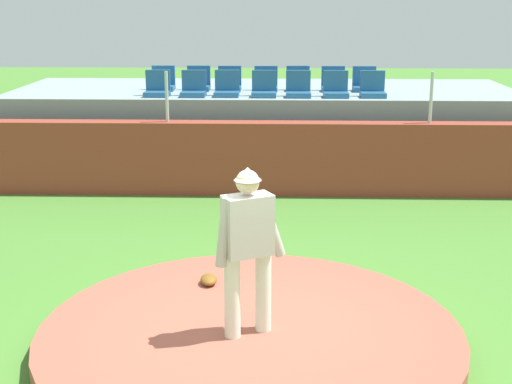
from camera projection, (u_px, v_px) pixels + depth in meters
The scene contains 23 objects.
ground_plane at pixel (250, 346), 7.57m from camera, with size 60.00×60.00×0.00m, color #477F2E.
pitchers_mound at pixel (250, 337), 7.55m from camera, with size 4.46×4.46×0.21m, color #A65442.
pitcher at pixel (248, 239), 7.13m from camera, with size 0.74×0.46×1.76m.
baseball at pixel (230, 290), 8.39m from camera, with size 0.07×0.07×0.07m, color white.
fielding_glove at pixel (209, 280), 8.65m from camera, with size 0.30×0.20×0.11m, color brown.
brick_barrier at pixel (262, 158), 13.21m from camera, with size 12.18×0.40×1.35m, color brown.
fence_post_left at pixel (167, 97), 12.96m from camera, with size 0.06×0.06×0.91m, color silver.
fence_post_right at pixel (431, 98), 12.82m from camera, with size 0.06×0.06×0.91m, color silver.
bleacher_platform at pixel (265, 127), 15.50m from camera, with size 10.54×3.62×1.67m, color #87999A.
stadium_chair_0 at pixel (157, 88), 14.06m from camera, with size 0.48×0.44×0.50m.
stadium_chair_1 at pixel (194, 88), 14.04m from camera, with size 0.48×0.44×0.50m.
stadium_chair_2 at pixel (227, 88), 14.05m from camera, with size 0.48×0.44×0.50m.
stadium_chair_3 at pixel (264, 88), 14.00m from camera, with size 0.48×0.44×0.50m.
stadium_chair_4 at pixel (298, 89), 13.96m from camera, with size 0.48×0.44×0.50m.
stadium_chair_5 at pixel (336, 89), 13.94m from camera, with size 0.48×0.44×0.50m.
stadium_chair_6 at pixel (373, 89), 13.95m from camera, with size 0.48×0.44×0.50m.
stadium_chair_7 at pixel (163, 83), 14.94m from camera, with size 0.48×0.44×0.50m.
stadium_chair_8 at pixel (198, 83), 14.92m from camera, with size 0.48×0.44×0.50m.
stadium_chair_9 at pixel (230, 83), 14.87m from camera, with size 0.48×0.44×0.50m.
stadium_chair_10 at pixel (266, 83), 14.85m from camera, with size 0.48×0.44×0.50m.
stadium_chair_11 at pixel (298, 83), 14.87m from camera, with size 0.48×0.44×0.50m.
stadium_chair_12 at pixel (333, 83), 14.82m from camera, with size 0.48×0.44×0.50m.
stadium_chair_13 at pixel (364, 83), 14.79m from camera, with size 0.48×0.44×0.50m.
Camera 1 is at (0.27, -6.86, 3.58)m, focal length 50.24 mm.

